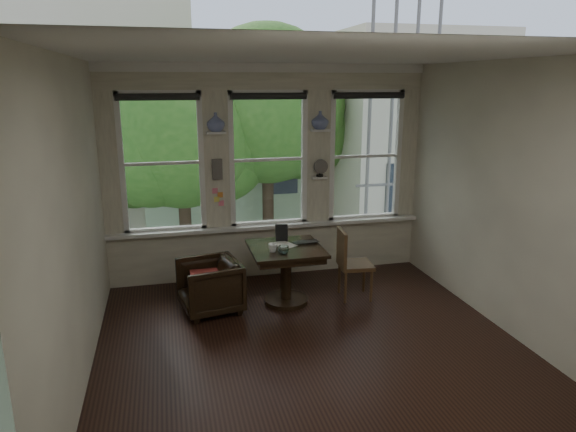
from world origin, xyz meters
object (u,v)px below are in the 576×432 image
object	(u,v)px
mug	(273,248)
laptop	(307,243)
armchair_left	(210,286)
side_chair_right	(356,264)
table	(286,275)

from	to	relation	value
mug	laptop	bearing A→B (deg)	20.58
armchair_left	side_chair_right	distance (m)	1.89
side_chair_right	laptop	xyz separation A→B (m)	(-0.63, 0.09, 0.30)
side_chair_right	armchair_left	bearing A→B (deg)	95.06
laptop	mug	bearing A→B (deg)	-163.80
table	mug	world-z (taller)	mug
armchair_left	laptop	distance (m)	1.33
laptop	table	bearing A→B (deg)	-176.04
armchair_left	side_chair_right	xyz separation A→B (m)	(1.89, -0.03, 0.13)
side_chair_right	mug	world-z (taller)	side_chair_right
armchair_left	side_chair_right	size ratio (longest dim) A/B	0.78
table	armchair_left	size ratio (longest dim) A/B	1.26
mug	side_chair_right	bearing A→B (deg)	4.72
armchair_left	mug	world-z (taller)	mug
table	mug	distance (m)	0.49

